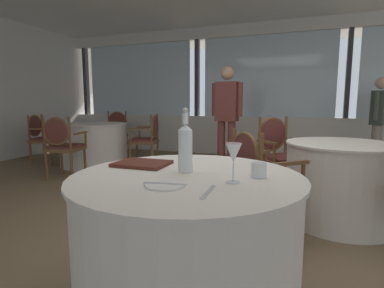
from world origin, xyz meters
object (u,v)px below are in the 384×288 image
object	(u,v)px
dining_chair_1_1	(42,135)
diner_person_1	(227,112)
water_bottle	(185,146)
dining_chair_1_3	(148,136)
side_plate	(165,185)
water_tumbler	(259,170)
diner_person_0	(378,118)
wine_glass	(233,154)
dining_chair_0_1	(258,175)
dining_chair_0_0	(278,150)
menu_book	(142,164)
dining_chair_1_0	(116,130)
dining_chair_1_2	(62,142)

from	to	relation	value
dining_chair_1_1	diner_person_1	size ratio (longest dim) A/B	0.54
water_bottle	dining_chair_1_1	bearing A→B (deg)	144.95
dining_chair_1_3	diner_person_1	world-z (taller)	diner_person_1
side_plate	water_tumbler	bearing A→B (deg)	39.21
dining_chair_1_3	diner_person_0	size ratio (longest dim) A/B	0.60
water_tumbler	dining_chair_1_3	world-z (taller)	dining_chair_1_3
wine_glass	dining_chair_0_1	size ratio (longest dim) A/B	0.20
diner_person_1	dining_chair_0_0	bearing A→B (deg)	48.48
menu_book	diner_person_0	world-z (taller)	diner_person_0
dining_chair_0_0	diner_person_1	xyz separation A→B (m)	(-0.90, 1.03, 0.42)
dining_chair_1_1	water_bottle	bearing A→B (deg)	-47.26
water_tumbler	dining_chair_0_0	size ratio (longest dim) A/B	0.08
dining_chair_1_0	dining_chair_1_1	xyz separation A→B (m)	(-0.79, -1.24, -0.01)
dining_chair_0_1	dining_chair_1_1	distance (m)	4.63
dining_chair_1_3	dining_chair_0_1	bearing A→B (deg)	122.49
water_bottle	wine_glass	bearing A→B (deg)	-24.01
dining_chair_1_2	diner_person_1	xyz separation A→B (m)	(2.21, 1.33, 0.43)
side_plate	diner_person_0	size ratio (longest dim) A/B	0.11
diner_person_1	diner_person_0	bearing A→B (deg)	121.62
menu_book	dining_chair_1_1	xyz separation A→B (m)	(-3.69, 2.73, -0.23)
water_tumbler	dining_chair_1_3	xyz separation A→B (m)	(-2.35, 3.22, -0.25)
diner_person_0	dining_chair_1_2	bearing A→B (deg)	53.33
water_tumbler	dining_chair_0_0	world-z (taller)	dining_chair_0_0
water_bottle	dining_chair_0_1	distance (m)	1.08
dining_chair_1_3	dining_chair_0_0	bearing A→B (deg)	145.75
dining_chair_0_0	dining_chair_1_1	xyz separation A→B (m)	(-4.34, 0.50, -0.02)
diner_person_1	wine_glass	bearing A→B (deg)	20.99
dining_chair_1_2	menu_book	bearing A→B (deg)	-140.46
menu_book	diner_person_0	size ratio (longest dim) A/B	0.19
dining_chair_1_2	dining_chair_1_1	bearing A→B (deg)	44.97
side_plate	diner_person_1	bearing A→B (deg)	98.84
wine_glass	dining_chair_0_0	world-z (taller)	dining_chair_0_0
water_tumbler	wine_glass	bearing A→B (deg)	-124.62
wine_glass	diner_person_1	bearing A→B (deg)	103.61
dining_chair_0_1	diner_person_1	size ratio (longest dim) A/B	0.53
dining_chair_1_3	diner_person_1	xyz separation A→B (m)	(1.41, 0.09, 0.43)
dining_chair_1_0	dining_chair_1_1	size ratio (longest dim) A/B	1.04
menu_book	diner_person_0	bearing A→B (deg)	63.53
side_plate	water_bottle	xyz separation A→B (m)	(-0.01, 0.29, 0.13)
side_plate	diner_person_0	bearing A→B (deg)	68.51
menu_book	dining_chair_0_1	xyz separation A→B (m)	(0.57, 0.91, -0.24)
water_bottle	dining_chair_1_1	world-z (taller)	water_bottle
dining_chair_1_2	diner_person_1	bearing A→B (deg)	-71.17
dining_chair_1_1	dining_chair_1_0	bearing A→B (deg)	45.15
side_plate	menu_book	size ratio (longest dim) A/B	0.58
wine_glass	dining_chair_1_1	size ratio (longest dim) A/B	0.20
menu_book	water_tumbler	bearing A→B (deg)	-4.45
water_tumbler	diner_person_1	bearing A→B (deg)	105.78
menu_book	dining_chair_1_2	size ratio (longest dim) A/B	0.32
dining_chair_0_1	diner_person_1	xyz separation A→B (m)	(-0.82, 2.35, 0.45)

